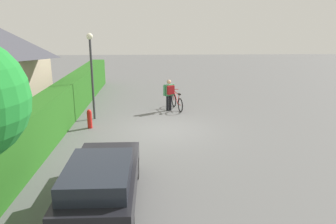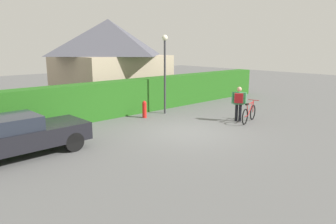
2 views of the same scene
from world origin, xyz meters
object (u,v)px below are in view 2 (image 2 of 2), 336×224
(fire_hydrant, at_px, (144,109))
(bicycle, at_px, (249,114))
(person_rider, at_px, (239,101))
(parked_car_near, at_px, (17,135))
(street_lamp, at_px, (165,63))

(fire_hydrant, bearing_deg, bicycle, -53.26)
(bicycle, height_order, person_rider, person_rider)
(parked_car_near, bearing_deg, bicycle, -14.67)
(fire_hydrant, bearing_deg, parked_car_near, -166.38)
(parked_car_near, bearing_deg, fire_hydrant, 13.62)
(street_lamp, bearing_deg, person_rider, -70.09)
(person_rider, distance_m, street_lamp, 4.05)
(bicycle, relative_size, street_lamp, 0.45)
(bicycle, distance_m, fire_hydrant, 4.81)
(person_rider, height_order, street_lamp, street_lamp)
(bicycle, xyz_separation_m, fire_hydrant, (-2.88, 3.86, 0.03))
(bicycle, xyz_separation_m, street_lamp, (-1.52, 3.91, 2.14))
(parked_car_near, height_order, street_lamp, street_lamp)
(street_lamp, bearing_deg, parked_car_near, -168.40)
(person_rider, bearing_deg, bicycle, -58.02)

